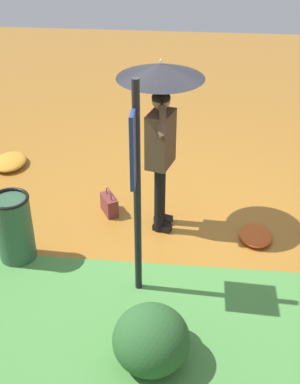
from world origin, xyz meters
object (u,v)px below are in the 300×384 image
object	(u,v)px
handbag	(109,204)
trash_bin	(14,229)
info_sign_post	(136,170)
person_with_umbrella	(161,105)

from	to	relation	value
handbag	trash_bin	xyz separation A→B (m)	(-1.02, 0.86, 0.29)
handbag	trash_bin	world-z (taller)	trash_bin
info_sign_post	trash_bin	distance (m)	1.76
handbag	trash_bin	bearing A→B (deg)	139.87
info_sign_post	person_with_umbrella	bearing A→B (deg)	-5.50
person_with_umbrella	info_sign_post	size ratio (longest dim) A/B	0.89
trash_bin	person_with_umbrella	bearing A→B (deg)	-59.67
handbag	trash_bin	distance (m)	1.37
person_with_umbrella	handbag	xyz separation A→B (m)	(0.14, 0.65, -1.42)
info_sign_post	handbag	distance (m)	1.98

